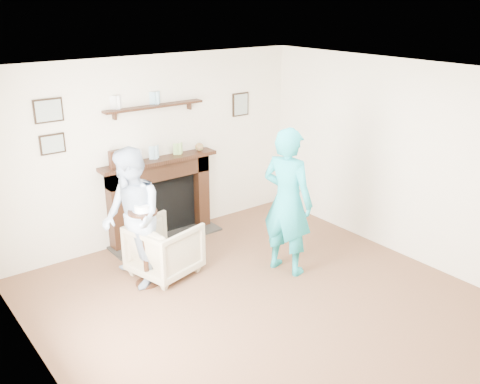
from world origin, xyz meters
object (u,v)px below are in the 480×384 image
Objects in this scene: armchair at (166,273)px; man at (137,282)px; pedestal_table at (144,233)px; woman at (285,269)px.

man is (-0.39, 0.01, 0.00)m from armchair.
woman is at bearing -24.89° from pedestal_table.
man is 0.67m from pedestal_table.
pedestal_table is (0.08, -0.11, 0.66)m from man.
armchair is at bearing 17.85° from pedestal_table.
armchair is 0.39m from man.
pedestal_table is (-0.31, -0.10, 0.66)m from armchair.
woman reaches higher than armchair.
woman reaches higher than man.
pedestal_table reaches higher than woman.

